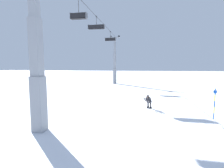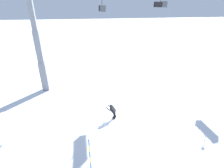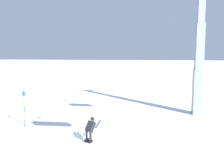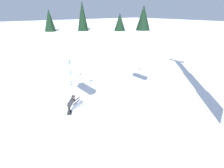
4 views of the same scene
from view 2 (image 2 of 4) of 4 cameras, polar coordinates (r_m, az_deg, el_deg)
The scene contains 6 objects.
ground_plane at distance 16.42m, azimuth 0.49°, elevation -10.82°, with size 260.00×260.00×0.00m, color white.
skier_carving_main at distance 15.70m, azimuth 0.24°, elevation -9.11°, with size 1.71×1.30×1.55m.
lift_tower_near at distance 21.13m, azimuth -23.83°, elevation 9.78°, with size 0.76×2.36×11.47m.
chairlift_seat_nearest at distance 20.12m, azimuth -3.70°, elevation 24.80°, with size 0.61×1.75×2.24m.
chairlift_seat_second at distance 22.07m, azimuth 16.17°, elevation 24.96°, with size 0.61×2.41×1.83m.
trail_marker_pole at distance 11.32m, azimuth -7.73°, elevation -22.76°, with size 0.07×0.28×2.49m.
Camera 2 is at (-2.58, -12.95, 9.75)m, focal length 26.32 mm.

